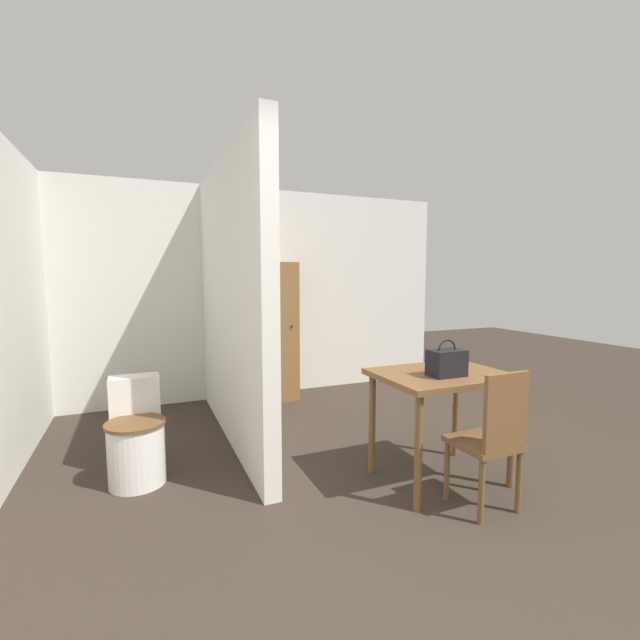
% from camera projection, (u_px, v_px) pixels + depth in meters
% --- Properties ---
extents(wall_back, '(5.18, 0.12, 2.50)m').
position_uv_depth(wall_back, '(247.00, 294.00, 5.21)').
color(wall_back, silver).
rests_on(wall_back, ground_plane).
extents(partition_wall, '(0.12, 2.55, 2.50)m').
position_uv_depth(partition_wall, '(230.00, 300.00, 3.80)').
color(partition_wall, silver).
rests_on(partition_wall, ground_plane).
extents(dining_table, '(0.90, 0.69, 0.79)m').
position_uv_depth(dining_table, '(441.00, 388.00, 3.03)').
color(dining_table, brown).
rests_on(dining_table, ground_plane).
extents(wooden_chair, '(0.37, 0.37, 0.90)m').
position_uv_depth(wooden_chair, '(492.00, 437.00, 2.63)').
color(wooden_chair, brown).
rests_on(wooden_chair, ground_plane).
extents(toilet, '(0.41, 0.56, 0.72)m').
position_uv_depth(toilet, '(136.00, 439.00, 3.06)').
color(toilet, white).
rests_on(toilet, ground_plane).
extents(handbag, '(0.24, 0.16, 0.25)m').
position_uv_depth(handbag, '(447.00, 362.00, 2.91)').
color(handbag, black).
rests_on(handbag, dining_table).
extents(wooden_cabinet, '(0.44, 0.49, 1.62)m').
position_uv_depth(wooden_cabinet, '(275.00, 331.00, 5.07)').
color(wooden_cabinet, brown).
rests_on(wooden_cabinet, ground_plane).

